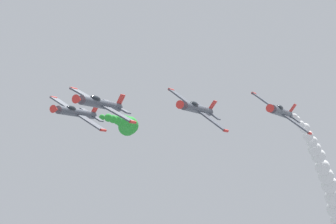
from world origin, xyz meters
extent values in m
cylinder|color=#474C56|center=(5.19, 8.14, 69.79)|extent=(1.49, 9.00, 1.49)
cone|color=red|center=(5.19, 13.24, 69.79)|extent=(1.41, 1.20, 1.41)
cube|color=#474C56|center=(5.23, 7.74, 69.70)|extent=(8.20, 1.90, 4.48)
cylinder|color=red|center=(1.17, 7.74, 67.54)|extent=(0.49, 1.40, 0.49)
cylinder|color=red|center=(9.29, 7.74, 71.86)|extent=(0.49, 1.40, 0.49)
cube|color=#474C56|center=(5.16, 4.14, 69.83)|extent=(3.44, 1.20, 1.94)
cube|color=red|center=(4.73, 4.04, 70.64)|extent=(0.88, 1.10, 1.48)
ellipsoid|color=black|center=(4.95, 9.94, 70.22)|extent=(1.04, 2.20, 0.99)
cylinder|color=#474C56|center=(-3.70, -0.72, 69.64)|extent=(1.54, 9.00, 1.54)
cone|color=red|center=(-3.70, 4.38, 69.64)|extent=(1.46, 1.20, 1.46)
cube|color=#474C56|center=(-3.64, -1.12, 69.56)|extent=(7.49, 1.90, 5.63)
cylinder|color=red|center=(-7.33, -1.12, 66.82)|extent=(0.50, 1.40, 0.50)
cylinder|color=red|center=(0.06, -1.12, 72.31)|extent=(0.50, 1.40, 0.50)
cube|color=#474C56|center=(-3.73, -4.72, 69.68)|extent=(3.16, 1.20, 2.41)
cube|color=red|center=(-4.27, -4.82, 70.42)|extent=(1.07, 1.10, 1.37)
ellipsoid|color=black|center=(-3.99, 1.08, 70.04)|extent=(1.06, 2.20, 1.04)
cylinder|color=#474C56|center=(13.49, 0.13, 69.73)|extent=(1.51, 9.00, 1.51)
cone|color=red|center=(13.49, 5.23, 69.73)|extent=(1.43, 1.20, 1.43)
cube|color=#474C56|center=(13.54, -0.27, 69.64)|extent=(7.98, 1.90, 4.88)
cylinder|color=red|center=(9.60, -0.27, 67.28)|extent=(0.49, 1.40, 0.49)
cylinder|color=red|center=(17.49, -0.27, 72.01)|extent=(0.49, 1.40, 0.49)
cube|color=#474C56|center=(13.47, -3.87, 69.77)|extent=(3.35, 1.20, 2.11)
cube|color=red|center=(13.00, -3.97, 70.56)|extent=(0.94, 1.10, 1.44)
ellipsoid|color=black|center=(13.24, 1.93, 70.15)|extent=(1.05, 2.20, 1.01)
sphere|color=green|center=(13.54, -7.00, 69.66)|extent=(0.87, 0.87, 0.87)
sphere|color=green|center=(13.65, -9.12, 69.76)|extent=(1.23, 1.23, 1.23)
sphere|color=green|center=(14.02, -11.24, 69.75)|extent=(1.26, 1.26, 1.26)
sphere|color=green|center=(14.34, -13.37, 69.76)|extent=(1.43, 1.43, 1.43)
sphere|color=green|center=(14.79, -15.49, 69.77)|extent=(1.86, 1.86, 1.86)
sphere|color=green|center=(15.36, -17.61, 69.96)|extent=(2.01, 2.01, 2.01)
sphere|color=green|center=(16.01, -19.74, 69.86)|extent=(2.14, 2.14, 2.14)
sphere|color=green|center=(16.87, -21.86, 69.97)|extent=(2.38, 2.38, 2.38)
sphere|color=green|center=(17.56, -23.99, 69.97)|extent=(2.62, 2.62, 2.62)
sphere|color=green|center=(18.61, -26.11, 70.09)|extent=(2.63, 2.63, 2.63)
sphere|color=green|center=(19.68, -28.23, 70.08)|extent=(3.02, 3.02, 3.02)
sphere|color=green|center=(20.93, -30.36, 70.13)|extent=(3.15, 3.15, 3.15)
sphere|color=green|center=(22.15, -32.48, 70.45)|extent=(3.21, 3.21, 3.21)
sphere|color=green|center=(23.52, -34.60, 70.36)|extent=(3.50, 3.50, 3.50)
cylinder|color=#474C56|center=(-12.69, -7.98, 69.52)|extent=(1.54, 9.00, 1.54)
cone|color=red|center=(-12.69, -2.88, 69.52)|extent=(1.46, 1.20, 1.46)
cube|color=#474C56|center=(-12.63, -8.38, 69.44)|extent=(7.47, 1.90, 5.66)
cylinder|color=red|center=(-16.31, -8.38, 66.68)|extent=(0.50, 1.40, 0.50)
cylinder|color=red|center=(-8.94, -8.38, 72.19)|extent=(0.50, 1.40, 0.50)
cube|color=#474C56|center=(-12.72, -11.98, 69.56)|extent=(3.15, 1.20, 2.42)
cube|color=red|center=(-13.26, -12.08, 70.29)|extent=(1.07, 1.10, 1.36)
ellipsoid|color=black|center=(-12.98, -6.18, 69.91)|extent=(1.06, 2.20, 1.04)
sphere|color=white|center=(-12.81, -15.25, 69.46)|extent=(1.00, 1.00, 1.00)
sphere|color=white|center=(-12.64, -17.52, 69.23)|extent=(1.17, 1.17, 1.17)
sphere|color=white|center=(-12.73, -19.79, 68.66)|extent=(1.24, 1.24, 1.24)
sphere|color=white|center=(-12.92, -22.06, 68.27)|extent=(1.60, 1.60, 1.60)
sphere|color=white|center=(-12.93, -24.33, 67.27)|extent=(1.66, 1.66, 1.66)
sphere|color=white|center=(-13.06, -26.60, 66.44)|extent=(1.81, 1.81, 1.81)
sphere|color=white|center=(-13.03, -28.87, 65.37)|extent=(2.18, 2.18, 2.18)
sphere|color=white|center=(-13.20, -31.14, 64.30)|extent=(2.37, 2.37, 2.37)
sphere|color=white|center=(-13.41, -33.41, 62.53)|extent=(2.53, 2.53, 2.53)
sphere|color=white|center=(-13.57, -35.69, 61.03)|extent=(2.66, 2.66, 2.66)
sphere|color=white|center=(-13.74, -37.96, 59.53)|extent=(2.92, 2.92, 2.92)
sphere|color=white|center=(-14.09, -40.23, 57.39)|extent=(3.26, 3.26, 3.26)
sphere|color=white|center=(-14.02, -42.50, 55.26)|extent=(3.39, 3.39, 3.39)
camera|label=1|loc=(-32.62, 75.10, 61.61)|focal=69.02mm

